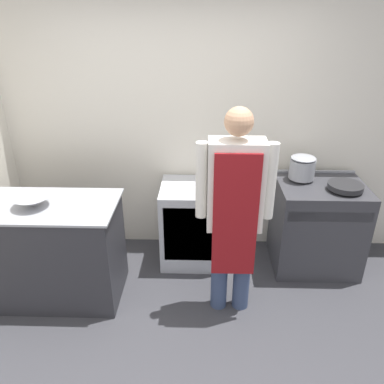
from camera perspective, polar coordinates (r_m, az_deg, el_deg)
ground_plane at (r=3.05m, az=-2.58°, el=-24.51°), size 14.00×14.00×0.00m
wall_back at (r=3.75m, az=-1.17°, el=10.42°), size 8.00×0.05×2.70m
prep_counter at (r=3.52m, az=-20.50°, el=-8.39°), size 1.20×0.66×0.92m
stove at (r=3.90m, az=18.41°, el=-4.87°), size 0.81×0.65×0.90m
fridge_unit at (r=3.80m, az=0.04°, el=-4.79°), size 0.62×0.59×0.82m
person_cook at (r=2.90m, az=6.49°, el=-2.08°), size 0.60×0.24×1.76m
mixing_bowl at (r=3.28m, az=-23.18°, el=-1.33°), size 0.30×0.30×0.09m
stock_pot at (r=3.71m, az=16.47°, el=3.67°), size 0.24×0.24×0.23m
saute_pan at (r=3.64m, az=22.34°, el=0.82°), size 0.31×0.31×0.05m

